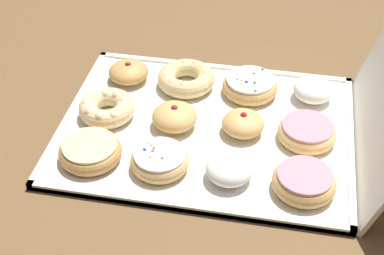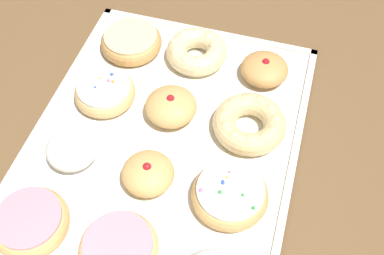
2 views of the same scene
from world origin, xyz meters
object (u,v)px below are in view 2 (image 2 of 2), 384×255
Objects in this scene: jelly_filled_donut_4 at (171,106)px; sprinkle_donut_5 at (105,92)px; donut_box at (163,145)px; jelly_filled_donut_7 at (147,173)px; pink_frosted_donut_10 at (116,247)px; powdered_filled_donut_8 at (72,149)px; cruller_donut_1 at (194,51)px; glazed_ring_donut_2 at (131,42)px; jelly_filled_donut_0 at (265,69)px; cruller_donut_3 at (250,123)px; pink_frosted_donut_11 at (31,222)px; sprinkle_donut_6 at (230,195)px.

jelly_filled_donut_4 reaches higher than sprinkle_donut_5.
donut_box is at bearing 95.22° from jelly_filled_donut_4.
jelly_filled_donut_7 reaches higher than pink_frosted_donut_10.
jelly_filled_donut_4 reaches higher than jelly_filled_donut_7.
donut_box is 0.08m from jelly_filled_donut_7.
sprinkle_donut_5 is (0.13, -0.06, 0.02)m from donut_box.
jelly_filled_donut_7 is at bearing 176.16° from powdered_filled_donut_8.
cruller_donut_1 reaches higher than glazed_ring_donut_2.
jelly_filled_donut_0 reaches higher than sprinkle_donut_5.
jelly_filled_donut_0 is 0.80× the size of sprinkle_donut_5.
jelly_filled_donut_4 reaches higher than powdered_filled_donut_8.
jelly_filled_donut_7 is at bearing 115.25° from glazed_ring_donut_2.
donut_box is 0.15m from cruller_donut_3.
jelly_filled_donut_4 is at bearing -84.78° from donut_box.
powdered_filled_donut_8 is at bearing 88.58° from sprinkle_donut_5.
powdered_filled_donut_8 is (0.13, -0.01, 0.00)m from jelly_filled_donut_7.
powdered_filled_donut_8 is (0.13, 0.13, -0.00)m from jelly_filled_donut_4.
donut_box is at bearing -91.84° from jelly_filled_donut_7.
pink_frosted_donut_10 reaches higher than glazed_ring_donut_2.
cruller_donut_1 is 1.39× the size of jelly_filled_donut_7.
jelly_filled_donut_7 is (-0.13, 0.27, 0.00)m from glazed_ring_donut_2.
pink_frosted_donut_11 is at bearing 55.00° from donut_box.
jelly_filled_donut_4 is 0.79× the size of pink_frosted_donut_11.
jelly_filled_donut_4 is at bearing 43.97° from jelly_filled_donut_0.
cruller_donut_3 is 1.09× the size of pink_frosted_donut_10.
pink_frosted_donut_10 is (-0.00, 0.40, -0.00)m from cruller_donut_1.
sprinkle_donut_6 is at bearing -137.28° from pink_frosted_donut_10.
pink_frosted_donut_10 is (-0.00, 0.26, -0.00)m from jelly_filled_donut_4.
pink_frosted_donut_10 is at bearing 62.76° from cruller_donut_3.
cruller_donut_1 reaches higher than donut_box.
jelly_filled_donut_7 is (-0.00, 0.13, -0.00)m from jelly_filled_donut_4.
pink_frosted_donut_11 is at bearing 71.71° from cruller_donut_1.
cruller_donut_3 is at bearing 89.77° from jelly_filled_donut_0.
cruller_donut_3 is 1.47× the size of powdered_filled_donut_8.
cruller_donut_1 is 1.28× the size of jelly_filled_donut_4.
jelly_filled_donut_4 is at bearing 89.69° from cruller_donut_1.
glazed_ring_donut_2 is at bearing -89.99° from sprinkle_donut_5.
donut_box is 6.41× the size of jelly_filled_donut_4.
cruller_donut_1 is 1.01× the size of pink_frosted_donut_11.
sprinkle_donut_5 is at bearing -26.47° from donut_box.
powdered_filled_donut_8 reaches higher than sprinkle_donut_5.
sprinkle_donut_5 is at bearing 48.44° from cruller_donut_1.
jelly_filled_donut_4 is 0.76× the size of sprinkle_donut_6.
glazed_ring_donut_2 reaches higher than donut_box.
sprinkle_donut_6 is at bearing 89.77° from cruller_donut_3.
pink_frosted_donut_11 is at bearing 88.18° from sprinkle_donut_5.
jelly_filled_donut_4 is at bearing -89.66° from pink_frosted_donut_10.
sprinkle_donut_6 is at bearing 152.35° from sprinkle_donut_5.
donut_box is at bearing -125.00° from pink_frosted_donut_11.
glazed_ring_donut_2 is 0.39m from pink_frosted_donut_11.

